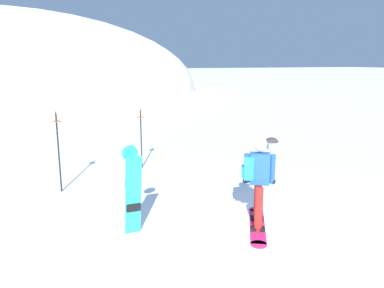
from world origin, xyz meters
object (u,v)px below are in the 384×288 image
(piste_marker_near, at_px, (58,146))
(piste_marker_far, at_px, (141,134))
(spare_snowboard, at_px, (133,191))
(rock_dark, at_px, (272,142))
(snowboarder_main, at_px, (257,180))

(piste_marker_near, distance_m, piste_marker_far, 2.67)
(spare_snowboard, bearing_deg, rock_dark, 40.33)
(piste_marker_near, relative_size, piste_marker_far, 1.12)
(piste_marker_far, xyz_separation_m, rock_dark, (5.57, 1.57, -1.00))
(snowboarder_main, xyz_separation_m, spare_snowboard, (-2.23, 0.51, -0.09))
(spare_snowboard, height_order, rock_dark, spare_snowboard)
(snowboarder_main, xyz_separation_m, piste_marker_far, (-0.92, 4.78, 0.09))
(spare_snowboard, bearing_deg, snowboarder_main, -12.96)
(snowboarder_main, bearing_deg, spare_snowboard, 167.04)
(snowboarder_main, distance_m, piste_marker_near, 4.78)
(rock_dark, bearing_deg, snowboarder_main, -126.19)
(piste_marker_far, bearing_deg, snowboarder_main, -79.04)
(snowboarder_main, relative_size, rock_dark, 3.16)
(rock_dark, bearing_deg, piste_marker_near, -160.16)
(snowboarder_main, distance_m, piste_marker_far, 4.87)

